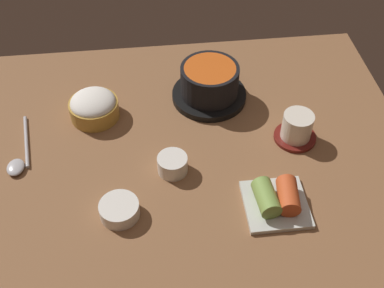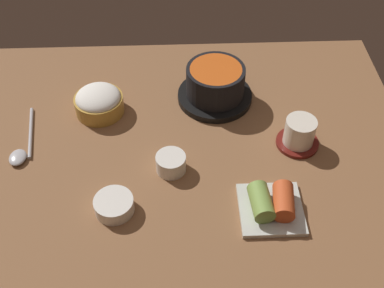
% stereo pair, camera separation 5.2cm
% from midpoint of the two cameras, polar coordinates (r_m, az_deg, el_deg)
% --- Properties ---
extents(dining_table, '(1.00, 0.76, 0.02)m').
position_cam_midpoint_polar(dining_table, '(1.05, 0.28, -0.77)').
color(dining_table, brown).
rests_on(dining_table, ground).
extents(stone_pot, '(0.18, 0.18, 0.09)m').
position_cam_midpoint_polar(stone_pot, '(1.14, 4.06, 6.93)').
color(stone_pot, black).
rests_on(stone_pot, dining_table).
extents(rice_bowl, '(0.11, 0.11, 0.06)m').
position_cam_midpoint_polar(rice_bowl, '(1.12, -9.61, 4.92)').
color(rice_bowl, '#B78C38').
rests_on(rice_bowl, dining_table).
extents(tea_cup_with_saucer, '(0.09, 0.09, 0.07)m').
position_cam_midpoint_polar(tea_cup_with_saucer, '(1.06, 13.83, 1.31)').
color(tea_cup_with_saucer, maroon).
rests_on(tea_cup_with_saucer, dining_table).
extents(banchan_cup_center, '(0.06, 0.06, 0.04)m').
position_cam_midpoint_polar(banchan_cup_center, '(0.99, -1.00, -2.26)').
color(banchan_cup_center, white).
rests_on(banchan_cup_center, dining_table).
extents(kimchi_plate, '(0.12, 0.12, 0.05)m').
position_cam_midpoint_polar(kimchi_plate, '(0.94, 10.92, -7.04)').
color(kimchi_plate, silver).
rests_on(kimchi_plate, dining_table).
extents(side_bowl_near, '(0.08, 0.08, 0.03)m').
position_cam_midpoint_polar(side_bowl_near, '(0.94, -7.60, -7.15)').
color(side_bowl_near, white).
rests_on(side_bowl_near, dining_table).
extents(spoon, '(0.05, 0.18, 0.01)m').
position_cam_midpoint_polar(spoon, '(1.09, -18.09, -0.62)').
color(spoon, '#B7B7BC').
rests_on(spoon, dining_table).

